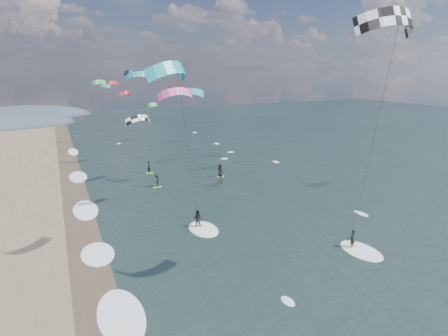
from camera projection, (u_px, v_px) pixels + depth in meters
name	position (u px, v px, depth m)	size (l,w,h in m)	color
ground	(322.00, 326.00, 22.33)	(260.00, 260.00, 0.00)	black
wet_sand_strip	(94.00, 287.00, 26.35)	(3.00, 240.00, 0.00)	#382D23
kitesurfer_near_a	(389.00, 83.00, 23.05)	(7.56, 8.22, 18.60)	#ABE728
kitesurfer_near_b	(186.00, 129.00, 29.10)	(7.04, 9.00, 15.90)	#ABE728
far_kitesurfers	(179.00, 174.00, 51.21)	(10.53, 8.15, 1.86)	#ABE728
bg_kite_field	(133.00, 89.00, 66.43)	(13.34, 68.64, 7.72)	#D83F8C
shoreline_surf	(103.00, 254.00, 31.01)	(2.40, 79.40, 0.11)	white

